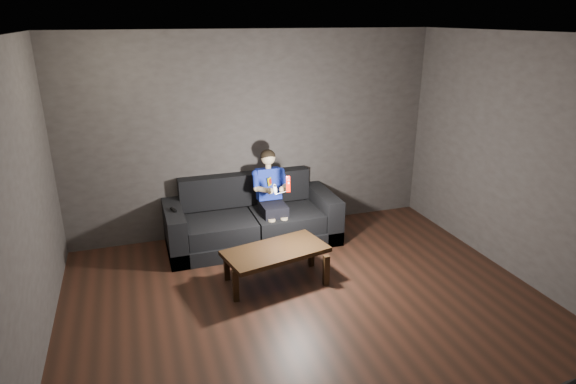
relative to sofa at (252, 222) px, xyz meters
name	(u,v)px	position (x,y,z in m)	size (l,w,h in m)	color
floor	(324,328)	(0.18, -2.08, -0.28)	(5.00, 5.00, 0.00)	black
back_wall	(255,135)	(0.18, 0.42, 1.07)	(5.00, 0.04, 2.70)	#36302F
left_wall	(7,237)	(-2.32, -2.08, 1.07)	(0.04, 5.00, 2.70)	#36302F
right_wall	(552,171)	(2.68, -2.08, 1.07)	(0.04, 5.00, 2.70)	#36302F
ceiling	(333,36)	(0.18, -2.08, 2.42)	(5.00, 5.00, 0.02)	silver
sofa	(252,222)	(0.00, 0.00, 0.00)	(2.22, 0.96, 0.86)	black
child	(271,190)	(0.25, -0.06, 0.45)	(0.46, 0.57, 1.14)	black
wii_remote_red	(288,184)	(0.34, -0.50, 0.66)	(0.06, 0.08, 0.20)	#E90D00
nunchuk_white	(275,189)	(0.18, -0.49, 0.62)	(0.07, 0.09, 0.13)	white
wii_remote_black	(173,210)	(-1.00, -0.08, 0.34)	(0.07, 0.14, 0.03)	black
coffee_table	(276,254)	(0.00, -1.10, 0.08)	(1.23, 0.79, 0.41)	black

